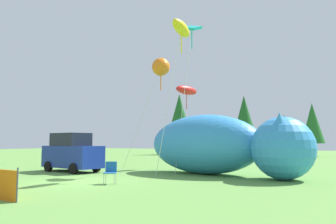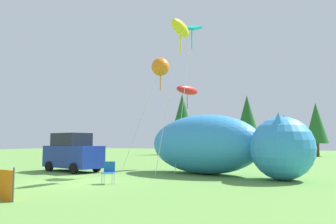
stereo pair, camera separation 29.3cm
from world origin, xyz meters
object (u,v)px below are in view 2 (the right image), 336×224
(parked_car, at_px, (73,153))
(kite_yellow_hero, at_px, (180,29))
(kite_orange_flower, at_px, (160,67))
(folding_chair, at_px, (109,171))
(inflatable_cat, at_px, (219,147))
(kite_teal_diamond, at_px, (192,31))
(kite_red_lizard, at_px, (187,90))

(parked_car, distance_m, kite_yellow_hero, 9.60)
(parked_car, xyz_separation_m, kite_orange_flower, (5.55, 0.81, 4.75))
(kite_yellow_hero, bearing_deg, folding_chair, -113.98)
(inflatable_cat, relative_size, kite_orange_flower, 1.50)
(kite_yellow_hero, distance_m, kite_teal_diamond, 2.84)
(inflatable_cat, relative_size, kite_red_lizard, 1.69)
(kite_red_lizard, bearing_deg, kite_orange_flower, -82.85)
(parked_car, relative_size, kite_yellow_hero, 0.52)
(inflatable_cat, bearing_deg, kite_yellow_hero, -111.07)
(kite_yellow_hero, bearing_deg, kite_red_lizard, 111.67)
(folding_chair, bearing_deg, kite_yellow_hero, 129.06)
(folding_chair, xyz_separation_m, kite_teal_diamond, (1.05, 6.29, 7.85))
(inflatable_cat, distance_m, kite_yellow_hero, 6.51)
(kite_red_lizard, bearing_deg, parked_car, -131.67)
(kite_red_lizard, height_order, kite_teal_diamond, kite_teal_diamond)
(parked_car, relative_size, kite_orange_flower, 0.66)
(inflatable_cat, xyz_separation_m, kite_yellow_hero, (-1.32, -1.92, 6.07))
(kite_orange_flower, distance_m, kite_red_lizard, 4.83)
(parked_car, distance_m, kite_teal_diamond, 10.20)
(kite_yellow_hero, bearing_deg, inflatable_cat, 55.44)
(kite_yellow_hero, relative_size, kite_teal_diamond, 0.90)
(kite_orange_flower, xyz_separation_m, kite_red_lizard, (-0.60, 4.76, -0.59))
(kite_red_lizard, bearing_deg, kite_teal_diamond, -59.94)
(folding_chair, bearing_deg, parked_car, -148.91)
(parked_car, relative_size, folding_chair, 4.54)
(folding_chair, relative_size, kite_orange_flower, 0.14)
(folding_chair, height_order, kite_orange_flower, kite_orange_flower)
(parked_car, height_order, inflatable_cat, inflatable_cat)
(kite_orange_flower, relative_size, kite_teal_diamond, 0.71)
(parked_car, height_order, kite_teal_diamond, kite_teal_diamond)
(parked_car, distance_m, folding_chair, 6.47)
(folding_chair, bearing_deg, kite_orange_flower, 151.86)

